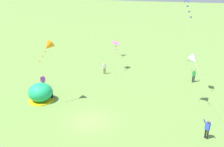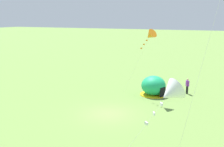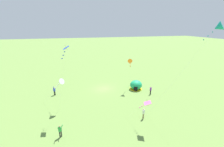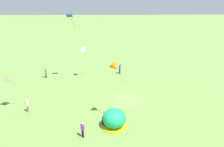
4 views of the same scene
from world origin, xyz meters
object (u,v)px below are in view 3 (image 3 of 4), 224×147
person_near_tent (60,131)px  person_strolling (144,113)px  kite_pink (146,104)px  popup_tent (136,85)px  kite_teal (218,27)px  kite_orange (130,62)px  kite_white (60,82)px  kite_blue (65,50)px  person_with_toddler (54,91)px  person_watching_sky (151,90)px

person_near_tent → person_strolling: size_ratio=1.10×
person_near_tent → kite_pink: bearing=173.6°
popup_tent → person_near_tent: 19.67m
kite_teal → kite_orange: size_ratio=2.02×
popup_tent → person_near_tent: (15.76, 11.77, 0.00)m
person_strolling → kite_white: kite_white is taller
kite_blue → kite_white: (1.38, -1.92, -5.51)m
popup_tent → kite_teal: size_ratio=0.19×
popup_tent → kite_orange: size_ratio=0.39×
person_with_toddler → kite_pink: size_ratio=0.41×
person_with_toddler → person_near_tent: same height
person_strolling → kite_blue: 15.12m
person_watching_sky → person_near_tent: bearing=25.6°
popup_tent → kite_blue: size_ratio=0.25×
kite_white → kite_pink: bearing=143.5°
person_strolling → kite_pink: bearing=67.8°
popup_tent → kite_teal: 20.51m
kite_blue → kite_white: kite_blue is taller
popup_tent → person_with_toddler: 17.73m
person_with_toddler → person_watching_sky: size_ratio=1.10×
kite_orange → kite_teal: bearing=101.7°
person_watching_sky → kite_orange: (3.49, -3.41, 5.54)m
person_with_toddler → kite_pink: 19.95m
person_near_tent → kite_teal: bearing=166.5°
kite_orange → kite_white: 14.99m
person_strolling → person_near_tent: bearing=4.6°
popup_tent → person_watching_sky: 3.80m
person_near_tent → kite_white: (-0.03, -7.11, 4.06)m
kite_blue → kite_teal: bearing=149.7°
person_near_tent → kite_white: size_ratio=0.33×
person_watching_sky → kite_blue: (16.25, 3.29, 9.61)m
person_near_tent → person_watching_sky: bearing=-154.4°
kite_orange → person_near_tent: bearing=40.0°
kite_pink → kite_orange: (-2.79, -13.17, 2.53)m
kite_blue → kite_white: bearing=-54.3°
person_near_tent → kite_teal: kite_teal is taller
kite_blue → kite_orange: size_ratio=1.58×
popup_tent → kite_pink: 14.09m
person_with_toddler → person_watching_sky: bearing=166.1°
kite_teal → kite_white: bearing=-32.9°
person_watching_sky → kite_pink: 11.99m
kite_pink → kite_orange: 13.70m
kite_pink → kite_white: bearing=-36.5°
person_watching_sky → kite_blue: kite_blue is taller
person_near_tent → person_strolling: (-12.30, -0.99, -0.03)m
person_near_tent → kite_orange: kite_orange is taller
person_watching_sky → kite_teal: size_ratio=0.12×
person_watching_sky → kite_pink: (6.28, 9.76, 3.01)m
popup_tent → kite_blue: kite_blue is taller
person_watching_sky → kite_teal: kite_teal is taller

